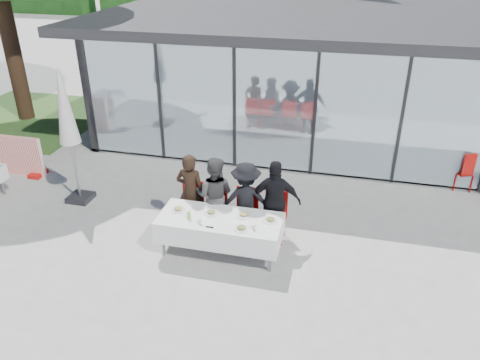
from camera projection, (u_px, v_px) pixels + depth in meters
name	position (u px, v px, depth m)	size (l,w,h in m)	color
ground	(229.00, 266.00, 8.44)	(90.00, 90.00, 0.00)	#A2A09A
pavilion	(362.00, 55.00, 14.07)	(14.80, 8.80, 3.44)	gray
dining_table	(220.00, 228.00, 8.57)	(2.26, 0.96, 0.75)	white
diner_a	(191.00, 192.00, 9.23)	(0.59, 0.59, 1.61)	black
diner_chair_a	(192.00, 203.00, 9.39)	(0.44, 0.44, 0.97)	#BA100C
diner_b	(214.00, 195.00, 9.13)	(0.78, 0.78, 1.60)	#4A4A4A
diner_chair_b	(215.00, 206.00, 9.28)	(0.44, 0.44, 0.97)	#BA100C
diner_c	(246.00, 200.00, 9.00)	(1.00, 1.00, 1.55)	black
diner_chair_c	(246.00, 209.00, 9.15)	(0.44, 0.44, 0.97)	#BA100C
diner_d	(275.00, 201.00, 8.86)	(0.97, 0.97, 1.65)	black
diner_chair_d	(275.00, 213.00, 9.03)	(0.44, 0.44, 0.97)	#BA100C
plate_a	(178.00, 209.00, 8.70)	(0.27, 0.27, 0.07)	silver
plate_b	(211.00, 212.00, 8.60)	(0.27, 0.27, 0.07)	silver
plate_c	(244.00, 215.00, 8.52)	(0.27, 0.27, 0.07)	silver
plate_d	(270.00, 220.00, 8.37)	(0.27, 0.27, 0.07)	silver
plate_extra	(241.00, 228.00, 8.13)	(0.27, 0.27, 0.07)	silver
juice_bottle	(189.00, 215.00, 8.41)	(0.06, 0.06, 0.15)	#85B84C
drinking_glasses	(227.00, 224.00, 8.19)	(1.04, 0.12, 0.10)	silver
folded_eyeglasses	(210.00, 227.00, 8.19)	(0.14, 0.03, 0.01)	black
spare_chair_b	(467.00, 169.00, 10.74)	(0.59, 0.59, 0.97)	#BA100C
market_umbrella	(66.00, 116.00, 9.65)	(0.50, 0.50, 3.00)	black
grass_patch	(27.00, 117.00, 15.41)	(5.00, 5.00, 0.02)	#385926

